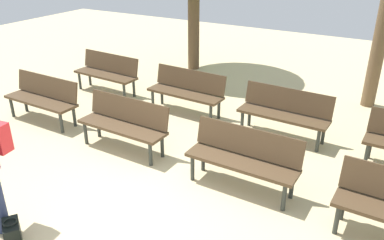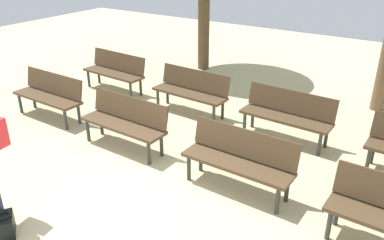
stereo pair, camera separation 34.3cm
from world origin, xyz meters
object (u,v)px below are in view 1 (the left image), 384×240
Objects in this scene: bench_r1_c2 at (285,111)px; bench_r0_c1 at (124,121)px; bench_r1_c1 at (187,89)px; tree_0 at (383,23)px; bench_r0_c2 at (244,156)px; bench_r1_c0 at (107,71)px; bench_r0_c0 at (43,96)px; handbag at (12,232)px.

bench_r0_c1 is at bearing -138.49° from bench_r1_c2.
tree_0 reaches higher than bench_r1_c1.
tree_0 is at bearing 38.12° from bench_r1_c1.
bench_r0_c2 and bench_r1_c1 have the same top height.
bench_r1_c0 is (-4.24, 2.02, 0.00)m from bench_r0_c2.
tree_0 is (5.37, 2.15, 1.25)m from bench_r1_c0.
bench_r1_c0 and bench_r1_c1 have the same top height.
bench_r1_c1 is at bearing -144.54° from tree_0.
bench_r0_c2 is at bearing -0.11° from bench_r0_c1.
handbag is (2.37, -2.61, -0.37)m from bench_r0_c0.
tree_0 is at bearing 76.18° from bench_r0_c2.
bench_r0_c2 is at bearing -1.50° from bench_r0_c0.
handbag is (0.28, -2.48, -0.37)m from bench_r0_c1.
bench_r1_c2 is 2.88m from tree_0.
bench_r1_c1 is (0.12, 1.84, 0.00)m from bench_r0_c1.
bench_r1_c1 is at bearing 0.09° from bench_r1_c0.
bench_r0_c2 is at bearing 51.95° from handbag.
bench_r1_c2 is at bearing 40.73° from bench_r0_c1.
bench_r1_c0 is 5.04m from handbag.
bench_r0_c0 and bench_r0_c2 have the same top height.
bench_r0_c0 is 2.80m from bench_r1_c1.
tree_0 is (3.30, 4.11, 1.25)m from bench_r0_c1.
bench_r1_c1 is 0.46× the size of tree_0.
bench_r1_c0 is at bearing 117.81° from handbag.
bench_r0_c0 is 3.55m from handbag.
handbag is at bearing -114.62° from tree_0.
bench_r0_c2 is at bearing -87.70° from bench_r1_c2.
bench_r0_c1 is 0.46× the size of tree_0.
bench_r0_c0 is 6.82m from tree_0.
tree_0 reaches higher than handbag.
tree_0 reaches higher than bench_r0_c2.
bench_r0_c1 is at bearing -2.47° from bench_r0_c0.
tree_0 is 9.59× the size of handbag.
bench_r0_c1 is 2.81m from bench_r1_c2.
tree_0 reaches higher than bench_r1_c2.
bench_r0_c2 and bench_r1_c2 have the same top height.
bench_r0_c0 is at bearing 132.23° from handbag.
bench_r0_c1 is 1.00× the size of bench_r0_c2.
bench_r0_c2 is 2.80m from bench_r1_c1.
bench_r0_c1 and bench_r1_c0 have the same top height.
tree_0 is at bearing 65.38° from handbag.
bench_r0_c0 and bench_r0_c1 have the same top height.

